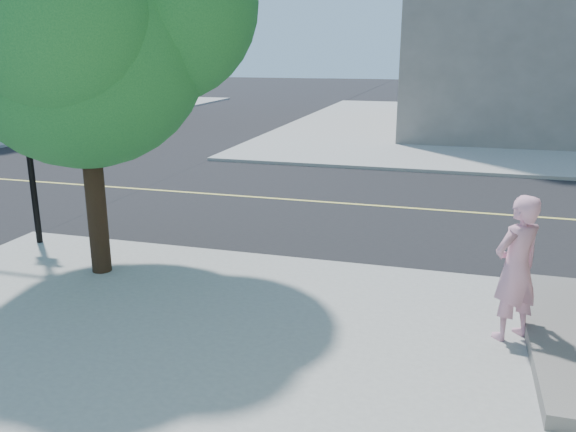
% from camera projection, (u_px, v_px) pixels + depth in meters
% --- Properties ---
extents(ground, '(140.00, 140.00, 0.00)m').
position_uv_depth(ground, '(75.00, 241.00, 11.99)').
color(ground, black).
rests_on(ground, ground).
extents(road_ew, '(140.00, 9.00, 0.01)m').
position_uv_depth(road_ew, '(175.00, 192.00, 16.15)').
color(road_ew, black).
rests_on(road_ew, ground).
extents(man_on_phone, '(0.83, 0.81, 1.93)m').
position_uv_depth(man_on_phone, '(516.00, 268.00, 7.49)').
color(man_on_phone, pink).
rests_on(man_on_phone, sidewalk_se).
extents(street_tree, '(4.99, 4.54, 6.63)m').
position_uv_depth(street_tree, '(85.00, 7.00, 8.88)').
color(street_tree, black).
rests_on(street_tree, sidewalk_se).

